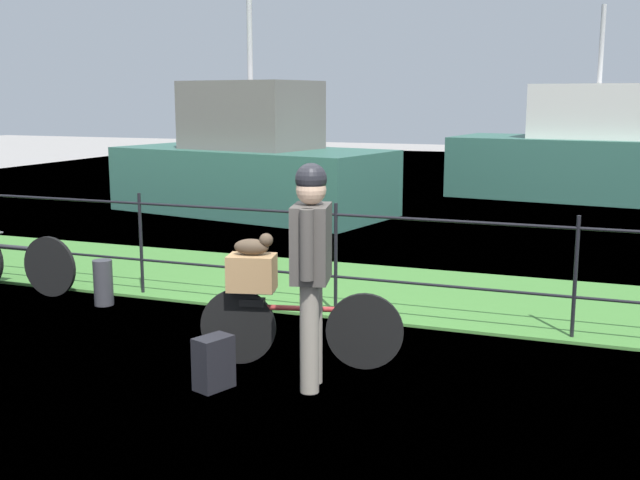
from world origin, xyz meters
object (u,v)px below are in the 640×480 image
at_px(wooden_crate, 252,273).
at_px(moored_boat_near, 252,165).
at_px(mooring_bollard, 103,283).
at_px(moored_boat_mid, 595,157).
at_px(terrier_dog, 254,246).
at_px(backpack_on_paving, 214,363).
at_px(cyclist_person, 311,256).
at_px(bicycle_main, 298,326).
at_px(bicycle_parked, 12,261).

height_order(wooden_crate, moored_boat_near, moored_boat_near).
distance_m(mooring_bollard, moored_boat_mid, 11.82).
xyz_separation_m(terrier_dog, moored_boat_near, (-3.71, 7.60, -0.09)).
height_order(backpack_on_paving, mooring_bollard, mooring_bollard).
bearing_deg(mooring_bollard, cyclist_person, -25.83).
bearing_deg(moored_boat_near, moored_boat_mid, 36.71).
relative_size(terrier_dog, mooring_bollard, 0.68).
bearing_deg(cyclist_person, bicycle_main, 124.27).
xyz_separation_m(backpack_on_paving, moored_boat_mid, (2.26, 12.61, 0.70)).
bearing_deg(cyclist_person, moored_boat_near, 118.61).
bearing_deg(terrier_dog, cyclist_person, -27.41).
relative_size(moored_boat_near, moored_boat_mid, 0.90).
xyz_separation_m(wooden_crate, bicycle_parked, (-3.52, 1.19, -0.41)).
relative_size(wooden_crate, mooring_bollard, 0.78).
xyz_separation_m(bicycle_parked, moored_boat_mid, (5.75, 10.83, 0.55)).
bearing_deg(bicycle_parked, terrier_dog, -18.40).
xyz_separation_m(terrier_dog, moored_boat_mid, (2.20, 12.01, -0.08)).
bearing_deg(mooring_bollard, moored_boat_near, 102.40).
height_order(bicycle_main, backpack_on_paving, bicycle_main).
relative_size(terrier_dog, cyclist_person, 0.19).
xyz_separation_m(wooden_crate, backpack_on_paving, (-0.03, -0.60, -0.56)).
relative_size(bicycle_main, terrier_dog, 4.98).
bearing_deg(moored_boat_mid, moored_boat_near, -143.29).
relative_size(terrier_dog, bicycle_parked, 0.20).
relative_size(backpack_on_paving, mooring_bollard, 0.83).
height_order(cyclist_person, bicycle_parked, cyclist_person).
relative_size(bicycle_main, mooring_bollard, 3.36).
height_order(cyclist_person, mooring_bollard, cyclist_person).
relative_size(bicycle_main, cyclist_person, 0.96).
distance_m(backpack_on_paving, mooring_bollard, 2.79).
relative_size(cyclist_person, moored_boat_mid, 0.28).
distance_m(bicycle_main, wooden_crate, 0.57).
bearing_deg(terrier_dog, mooring_bollard, 154.60).
bearing_deg(backpack_on_paving, cyclist_person, -46.08).
height_order(moored_boat_near, moored_boat_mid, moored_boat_near).
relative_size(bicycle_parked, moored_boat_near, 0.30).
bearing_deg(bicycle_main, terrier_dog, -166.50).
bearing_deg(cyclist_person, terrier_dog, 152.59).
relative_size(wooden_crate, cyclist_person, 0.22).
distance_m(cyclist_person, mooring_bollard, 3.30).
relative_size(wooden_crate, terrier_dog, 1.15).
distance_m(moored_boat_near, moored_boat_mid, 7.37).
bearing_deg(cyclist_person, moored_boat_mid, 82.65).
distance_m(cyclist_person, backpack_on_paving, 1.08).
bearing_deg(wooden_crate, moored_boat_mid, 79.51).
distance_m(bicycle_parked, moored_boat_mid, 12.27).
relative_size(backpack_on_paving, moored_boat_mid, 0.07).
height_order(wooden_crate, bicycle_parked, wooden_crate).
xyz_separation_m(backpack_on_paving, moored_boat_near, (-3.65, 8.21, 0.69)).
bearing_deg(moored_boat_mid, bicycle_parked, -117.96).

